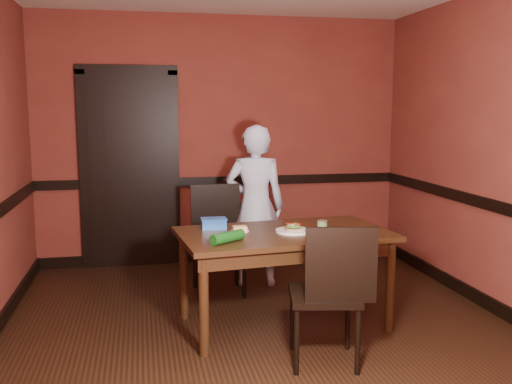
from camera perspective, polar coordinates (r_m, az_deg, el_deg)
name	(u,v)px	position (r m, az deg, el deg)	size (l,w,h in m)	color
floor	(265,336)	(4.43, 0.93, -14.22)	(4.00, 4.50, 0.01)	black
wall_back	(222,140)	(6.32, -3.44, 5.17)	(4.00, 0.02, 2.70)	maroon
wall_front	(409,214)	(1.99, 15.08, -2.19)	(4.00, 0.02, 2.70)	maroon
dado_back	(222,181)	(6.34, -3.39, 1.10)	(4.00, 0.03, 0.10)	black
dado_right	(508,210)	(4.98, 23.86, -1.62)	(0.03, 4.50, 0.10)	black
baseboard_back	(223,255)	(6.50, -3.32, -6.26)	(4.00, 0.03, 0.12)	black
baseboard_right	(501,310)	(5.18, 23.31, -10.80)	(0.03, 4.50, 0.12)	black
door	(130,166)	(6.24, -12.51, 2.57)	(1.05, 0.07, 2.20)	black
dining_table	(284,278)	(4.53, 2.80, -8.63)	(1.61, 0.91, 0.76)	black
chair_far	(219,241)	(5.27, -3.76, -4.87)	(0.46, 0.46, 0.99)	black
chair_near	(324,292)	(3.89, 6.84, -9.94)	(0.45, 0.45, 0.97)	black
person	(255,206)	(5.46, -0.08, -1.40)	(0.57, 0.37, 1.55)	silver
sandwich_plate	(293,230)	(4.42, 3.73, -3.78)	(0.27, 0.27, 0.07)	white
sauce_jar	(322,226)	(4.43, 6.64, -3.42)	(0.08, 0.08, 0.09)	#54923F
cheese_saucer	(240,229)	(4.42, -1.64, -3.77)	(0.14, 0.14, 0.04)	white
food_tub	(214,223)	(4.54, -4.25, -3.15)	(0.20, 0.14, 0.08)	#2256B2
wrapped_veg	(228,237)	(4.07, -2.86, -4.53)	(0.08, 0.08, 0.28)	#114613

